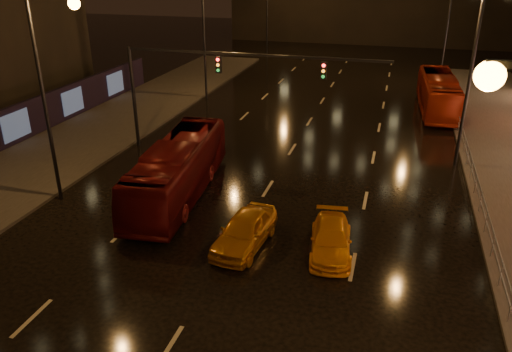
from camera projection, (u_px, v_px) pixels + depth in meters
The scene contains 8 objects.
ground at pixel (285, 161), 29.47m from camera, with size 140.00×140.00×0.00m, color black.
sidewalk_left at pixel (35, 167), 28.44m from camera, with size 7.00×70.00×0.15m, color #38332D.
traffic_signal at pixel (202, 76), 28.84m from camera, with size 15.31×0.32×6.20m.
railing_right at pixel (476, 180), 24.78m from camera, with size 0.05×56.00×1.00m.
bus_red at pixel (178, 169), 24.71m from camera, with size 2.38×10.18×2.83m, color #560C0D.
bus_curb at pixel (438, 93), 38.37m from camera, with size 2.40×10.26×2.86m, color #AB2711.
taxi_near at pixel (245, 231), 20.55m from camera, with size 1.69×4.19×1.43m, color #C57612.
taxi_far at pixel (331, 240), 20.16m from camera, with size 1.62×3.98×1.15m, color orange.
Camera 1 is at (5.87, -6.75, 11.06)m, focal length 35.00 mm.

